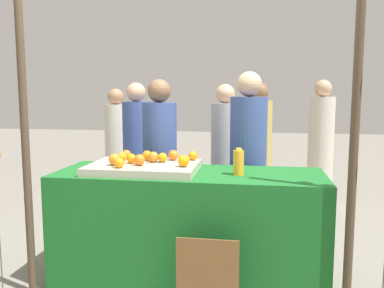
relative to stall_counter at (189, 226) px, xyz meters
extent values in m
plane|color=gray|center=(0.00, 0.00, -0.43)|extent=(24.00, 24.00, 0.00)
cube|color=#196023|center=(0.00, 0.00, 0.00)|extent=(2.06, 0.72, 0.87)
cube|color=#B2AD99|center=(-0.35, -0.02, 0.46)|extent=(0.83, 0.59, 0.06)
sphere|color=orange|center=(-0.55, -0.12, 0.54)|extent=(0.09, 0.09, 0.09)
sphere|color=orange|center=(-0.48, -0.22, 0.53)|extent=(0.08, 0.08, 0.08)
sphere|color=orange|center=(-0.16, 0.18, 0.54)|extent=(0.08, 0.08, 0.08)
sphere|color=orange|center=(-0.37, 0.13, 0.53)|extent=(0.08, 0.08, 0.08)
sphere|color=orange|center=(-0.55, 0.04, 0.53)|extent=(0.08, 0.08, 0.08)
sphere|color=orange|center=(-0.55, 0.17, 0.53)|extent=(0.08, 0.08, 0.08)
sphere|color=orange|center=(-0.45, -0.02, 0.53)|extent=(0.08, 0.08, 0.08)
sphere|color=orange|center=(-0.30, 0.06, 0.54)|extent=(0.08, 0.08, 0.08)
sphere|color=orange|center=(-0.02, -0.10, 0.54)|extent=(0.09, 0.09, 0.09)
sphere|color=orange|center=(0.00, 0.20, 0.53)|extent=(0.07, 0.07, 0.07)
sphere|color=orange|center=(-0.22, 0.07, 0.53)|extent=(0.08, 0.08, 0.08)
sphere|color=orange|center=(-0.36, -0.10, 0.54)|extent=(0.08, 0.08, 0.08)
cylinder|color=gold|center=(0.38, -0.05, 0.53)|extent=(0.08, 0.08, 0.18)
cylinder|color=yellow|center=(0.38, -0.05, 0.63)|extent=(0.04, 0.04, 0.02)
cube|color=brown|center=(0.21, -0.55, -0.17)|extent=(0.41, 0.01, 0.56)
cube|color=black|center=(0.21, -0.54, -0.17)|extent=(0.39, 0.02, 0.53)
cylinder|color=#384C8C|center=(-0.39, 0.66, 0.26)|extent=(0.32, 0.32, 1.38)
sphere|color=brown|center=(-0.39, 0.66, 1.06)|extent=(0.22, 0.22, 0.22)
cylinder|color=#384C8C|center=(0.44, 0.65, 0.29)|extent=(0.33, 0.33, 1.44)
sphere|color=tan|center=(0.44, 0.65, 1.12)|extent=(0.22, 0.22, 0.22)
cylinder|color=#384C8C|center=(-0.84, 1.40, 0.25)|extent=(0.32, 0.32, 1.37)
sphere|color=tan|center=(-0.84, 1.40, 1.05)|extent=(0.21, 0.21, 0.21)
cylinder|color=#99999E|center=(0.16, 1.50, 0.24)|extent=(0.31, 0.31, 1.36)
sphere|color=tan|center=(0.16, 1.50, 1.03)|extent=(0.21, 0.21, 0.21)
cylinder|color=tan|center=(0.53, 1.95, 0.25)|extent=(0.32, 0.32, 1.38)
sphere|color=brown|center=(0.53, 1.95, 1.05)|extent=(0.21, 0.21, 0.21)
cylinder|color=beige|center=(1.34, 2.46, 0.28)|extent=(0.33, 0.33, 1.42)
sphere|color=tan|center=(1.34, 2.46, 1.09)|extent=(0.22, 0.22, 0.22)
cylinder|color=beige|center=(-1.31, 2.04, 0.23)|extent=(0.31, 0.31, 1.32)
sphere|color=#A87A59|center=(-1.31, 2.04, 0.99)|extent=(0.21, 0.21, 0.21)
cylinder|color=#473828|center=(-1.11, -0.40, 0.65)|extent=(0.06, 0.06, 2.17)
cylinder|color=#473828|center=(1.11, -0.40, 0.65)|extent=(0.06, 0.06, 2.17)
camera|label=1|loc=(0.51, -3.03, 1.05)|focal=38.01mm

